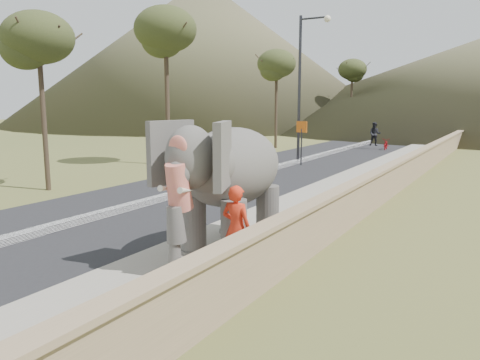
# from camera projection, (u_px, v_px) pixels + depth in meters

# --- Properties ---
(ground) EXTENTS (160.00, 160.00, 0.00)m
(ground) POSITION_uv_depth(u_px,v_px,m) (184.00, 276.00, 9.39)
(ground) COLOR olive
(ground) RESTS_ON ground
(road) EXTENTS (7.00, 120.00, 0.03)m
(road) POSITION_uv_depth(u_px,v_px,m) (232.00, 181.00, 20.38)
(road) COLOR black
(road) RESTS_ON ground
(median) EXTENTS (0.35, 120.00, 0.22)m
(median) POSITION_uv_depth(u_px,v_px,m) (232.00, 179.00, 20.36)
(median) COLOR black
(median) RESTS_ON ground
(walkway) EXTENTS (3.00, 120.00, 0.15)m
(walkway) POSITION_uv_depth(u_px,v_px,m) (344.00, 191.00, 17.86)
(walkway) COLOR #9E9687
(walkway) RESTS_ON ground
(parapet) EXTENTS (0.30, 120.00, 1.10)m
(parapet) POSITION_uv_depth(u_px,v_px,m) (388.00, 183.00, 16.95)
(parapet) COLOR tan
(parapet) RESTS_ON ground
(lamppost) EXTENTS (1.76, 0.36, 8.00)m
(lamppost) POSITION_uv_depth(u_px,v_px,m) (305.00, 75.00, 25.39)
(lamppost) COLOR #333338
(lamppost) RESTS_ON ground
(signboard) EXTENTS (0.60, 0.08, 2.40)m
(signboard) POSITION_uv_depth(u_px,v_px,m) (302.00, 135.00, 25.23)
(signboard) COLOR #2D2D33
(signboard) RESTS_ON ground
(hill_left) EXTENTS (60.00, 60.00, 22.00)m
(hill_left) POSITION_uv_depth(u_px,v_px,m) (203.00, 53.00, 73.31)
(hill_left) COLOR brown
(hill_left) RESTS_ON ground
(elephant_and_man) EXTENTS (2.40, 4.11, 2.89)m
(elephant_and_man) POSITION_uv_depth(u_px,v_px,m) (232.00, 185.00, 10.69)
(elephant_and_man) COLOR #66625C
(elephant_and_man) RESTS_ON ground
(motorcyclist) EXTENTS (1.69, 1.66, 1.97)m
(motorcyclist) POSITION_uv_depth(u_px,v_px,m) (380.00, 138.00, 33.77)
(motorcyclist) COLOR maroon
(motorcyclist) RESTS_ON ground
(trees) EXTENTS (48.10, 44.75, 8.66)m
(trees) POSITION_uv_depth(u_px,v_px,m) (464.00, 96.00, 31.54)
(trees) COLOR #473828
(trees) RESTS_ON ground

